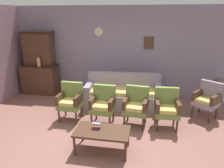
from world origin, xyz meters
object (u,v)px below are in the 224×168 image
floor_vase_by_wall (218,92)px  armchair_row_middle (103,103)px  armchair_near_cabinet (136,105)px  vase_on_cabinet (39,62)px  floral_couch (123,95)px  book_stack_on_table (96,126)px  wingback_chair_by_fireplace (207,98)px  coffee_table (102,132)px  side_cabinet (41,79)px  armchair_near_couch_end (70,100)px  armchair_by_doorway (167,107)px

floor_vase_by_wall → armchair_row_middle: bearing=-152.0°
armchair_near_cabinet → vase_on_cabinet: bearing=155.6°
floral_couch → book_stack_on_table: bearing=-97.3°
vase_on_cabinet → wingback_chair_by_fireplace: (4.74, -0.72, -0.56)m
book_stack_on_table → armchair_row_middle: bearing=95.2°
armchair_near_cabinet → armchair_row_middle: bearing=-175.1°
floral_couch → coffee_table: (-0.13, -2.06, 0.05)m
wingback_chair_by_fireplace → book_stack_on_table: bearing=-144.0°
armchair_row_middle → coffee_table: armchair_row_middle is taller
floral_couch → vase_on_cabinet: bearing=171.1°
armchair_row_middle → armchair_near_cabinet: bearing=4.9°
armchair_row_middle → floor_vase_by_wall: 3.29m
side_cabinet → armchair_near_couch_end: size_ratio=1.28×
armchair_near_couch_end → coffee_table: bearing=-46.9°
floor_vase_by_wall → armchair_near_cabinet: bearing=-145.6°
coffee_table → armchair_near_cabinet: bearing=63.5°
vase_on_cabinet → floor_vase_by_wall: 5.26m
book_stack_on_table → floor_vase_by_wall: floor_vase_by_wall is taller
armchair_by_doorway → wingback_chair_by_fireplace: (1.00, 0.66, 0.00)m
floral_couch → floor_vase_by_wall: bearing=11.2°
floral_couch → armchair_near_couch_end: 1.51m
armchair_near_couch_end → coffee_table: size_ratio=0.90×
armchair_row_middle → floor_vase_by_wall: bearing=28.0°
armchair_near_cabinet → armchair_by_doorway: bearing=0.6°
vase_on_cabinet → side_cabinet: bearing=119.4°
armchair_near_cabinet → book_stack_on_table: 1.22m
vase_on_cabinet → armchair_near_couch_end: bearing=-42.6°
vase_on_cabinet → coffee_table: vase_on_cabinet is taller
armchair_near_cabinet → armchair_by_doorway: (0.68, 0.01, 0.00)m
vase_on_cabinet → armchair_near_cabinet: vase_on_cabinet is taller
armchair_by_doorway → wingback_chair_by_fireplace: size_ratio=1.00×
side_cabinet → coffee_table: (2.63, -2.66, -0.09)m
book_stack_on_table → armchair_near_cabinet: bearing=57.3°
vase_on_cabinet → armchair_near_couch_end: (1.50, -1.38, -0.56)m
side_cabinet → floral_couch: (2.76, -0.61, -0.14)m
armchair_near_couch_end → book_stack_on_table: size_ratio=5.77×
vase_on_cabinet → armchair_near_couch_end: size_ratio=0.30×
vase_on_cabinet → coffee_table: 3.60m
armchair_near_cabinet → armchair_near_couch_end: bearing=179.7°
armchair_row_middle → vase_on_cabinet: bearing=147.9°
floral_couch → armchair_near_couch_end: size_ratio=2.31×
armchair_near_cabinet → wingback_chair_by_fireplace: bearing=21.8°
coffee_table → armchair_row_middle: bearing=101.6°
armchair_by_doorway → armchair_row_middle: bearing=-177.1°
floral_couch → floor_vase_by_wall: size_ratio=2.65×
floral_couch → side_cabinet: bearing=167.6°
floral_couch → armchair_by_doorway: same height
side_cabinet → armchair_near_couch_end: 2.25m
armchair_near_couch_end → floor_vase_by_wall: (3.72, 1.47, -0.11)m
side_cabinet → vase_on_cabinet: 0.63m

